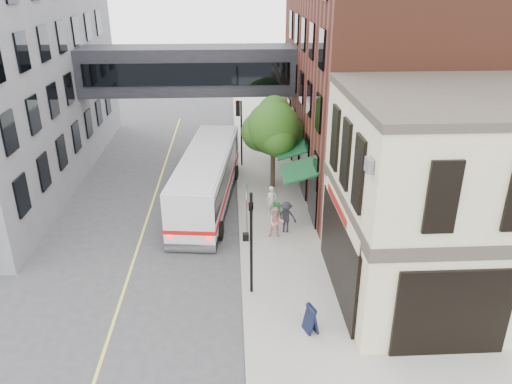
{
  "coord_description": "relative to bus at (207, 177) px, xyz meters",
  "views": [
    {
      "loc": [
        -0.33,
        -15.39,
        12.33
      ],
      "look_at": [
        0.77,
        5.42,
        3.18
      ],
      "focal_mm": 35.0,
      "sensor_mm": 36.0,
      "label": 1
    }
  ],
  "objects": [
    {
      "name": "lane_marking",
      "position": [
        -3.27,
        -1.06,
        -1.71
      ],
      "size": [
        0.12,
        40.0,
        0.01
      ],
      "primitive_type": "cube",
      "color": "#D8CC4C",
      "rests_on": "ground"
    },
    {
      "name": "brick_building",
      "position": [
        11.71,
        3.93,
        5.27
      ],
      "size": [
        13.76,
        18.0,
        14.0
      ],
      "color": "#53271A",
      "rests_on": "ground"
    },
    {
      "name": "pedestrian_a",
      "position": [
        3.57,
        -1.91,
        -0.74
      ],
      "size": [
        0.68,
        0.53,
        1.67
      ],
      "primitive_type": "imported",
      "rotation": [
        0.0,
        0.0,
        0.24
      ],
      "color": "silver",
      "rests_on": "sidewalk_main"
    },
    {
      "name": "skyway_bridge",
      "position": [
        -1.27,
        6.94,
        4.78
      ],
      "size": [
        14.0,
        3.18,
        3.0
      ],
      "color": "black",
      "rests_on": "ground"
    },
    {
      "name": "pedestrian_b",
      "position": [
        3.57,
        -4.41,
        -0.76
      ],
      "size": [
        0.86,
        0.72,
        1.61
      ],
      "primitive_type": "imported",
      "rotation": [
        0.0,
        0.0,
        -0.14
      ],
      "color": "pink",
      "rests_on": "sidewalk_main"
    },
    {
      "name": "sandwich_board",
      "position": [
        4.2,
        -11.68,
        -1.03
      ],
      "size": [
        0.57,
        0.7,
        1.07
      ],
      "primitive_type": "cube",
      "rotation": [
        0.0,
        0.0,
        0.34
      ],
      "color": "black",
      "rests_on": "sidewalk_main"
    },
    {
      "name": "bus",
      "position": [
        0.0,
        0.0,
        0.0
      ],
      "size": [
        3.83,
        11.61,
        3.07
      ],
      "color": "silver",
      "rests_on": "ground"
    },
    {
      "name": "sidewalk_main",
      "position": [
        3.73,
        2.94,
        -1.64
      ],
      "size": [
        4.0,
        60.0,
        0.15
      ],
      "primitive_type": "cube",
      "color": "gray",
      "rests_on": "ground"
    },
    {
      "name": "pedestrian_c",
      "position": [
        4.11,
        -3.9,
        -0.73
      ],
      "size": [
        1.16,
        0.78,
        1.67
      ],
      "primitive_type": "imported",
      "rotation": [
        0.0,
        0.0,
        -0.15
      ],
      "color": "#22222A",
      "rests_on": "sidewalk_main"
    },
    {
      "name": "street_sign_pole",
      "position": [
        2.12,
        -4.06,
        0.21
      ],
      "size": [
        0.08,
        0.75,
        3.0
      ],
      "color": "gray",
      "rests_on": "sidewalk_main"
    },
    {
      "name": "corner_building",
      "position": [
        10.7,
        -9.06,
        2.49
      ],
      "size": [
        10.19,
        8.12,
        8.45
      ],
      "color": "beige",
      "rests_on": "ground"
    },
    {
      "name": "traffic_signal_far",
      "position": [
        1.99,
        5.94,
        1.62
      ],
      "size": [
        0.53,
        0.28,
        4.5
      ],
      "color": "black",
      "rests_on": "sidewalk_main"
    },
    {
      "name": "traffic_signal_near",
      "position": [
        2.1,
        -9.06,
        1.26
      ],
      "size": [
        0.44,
        0.22,
        4.6
      ],
      "color": "black",
      "rests_on": "sidewalk_main"
    },
    {
      "name": "ground",
      "position": [
        1.73,
        -11.06,
        -1.72
      ],
      "size": [
        120.0,
        120.0,
        0.0
      ],
      "primitive_type": "plane",
      "color": "#38383A",
      "rests_on": "ground"
    },
    {
      "name": "newspaper_box",
      "position": [
        3.81,
        -2.2,
        -1.17
      ],
      "size": [
        0.43,
        0.39,
        0.8
      ],
      "primitive_type": "cube",
      "rotation": [
        0.0,
        0.0,
        -0.1
      ],
      "color": "#166324",
      "rests_on": "sidewalk_main"
    },
    {
      "name": "street_tree",
      "position": [
        3.93,
        2.16,
        2.19
      ],
      "size": [
        3.8,
        3.2,
        5.6
      ],
      "color": "#382619",
      "rests_on": "sidewalk_main"
    }
  ]
}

